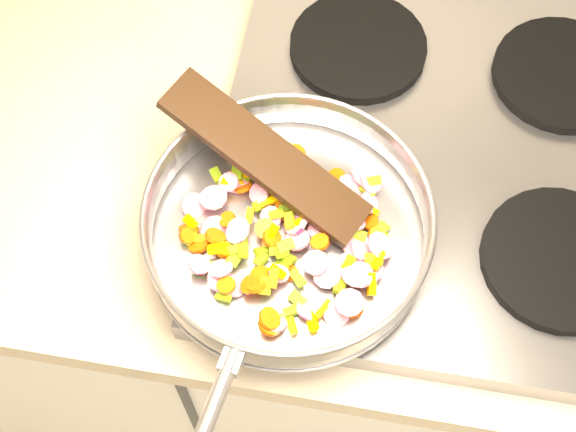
# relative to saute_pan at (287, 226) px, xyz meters

# --- Properties ---
(cooktop) EXTENTS (0.60, 0.60, 0.04)m
(cooktop) POSITION_rel_saute_pan_xyz_m (0.19, 0.17, -0.07)
(cooktop) COLOR #939399
(cooktop) RESTS_ON counter_top
(grate_fl) EXTENTS (0.19, 0.19, 0.02)m
(grate_fl) POSITION_rel_saute_pan_xyz_m (0.05, 0.03, -0.04)
(grate_fl) COLOR black
(grate_fl) RESTS_ON cooktop
(grate_fr) EXTENTS (0.19, 0.19, 0.02)m
(grate_fr) POSITION_rel_saute_pan_xyz_m (0.33, 0.03, -0.04)
(grate_fr) COLOR black
(grate_fr) RESTS_ON cooktop
(grate_bl) EXTENTS (0.19, 0.19, 0.02)m
(grate_bl) POSITION_rel_saute_pan_xyz_m (0.05, 0.31, -0.04)
(grate_bl) COLOR black
(grate_bl) RESTS_ON cooktop
(grate_br) EXTENTS (0.19, 0.19, 0.02)m
(grate_br) POSITION_rel_saute_pan_xyz_m (0.33, 0.31, -0.04)
(grate_br) COLOR black
(grate_br) RESTS_ON cooktop
(saute_pan) EXTENTS (0.38, 0.55, 0.06)m
(saute_pan) POSITION_rel_saute_pan_xyz_m (0.00, 0.00, 0.00)
(saute_pan) COLOR #9E9EA5
(saute_pan) RESTS_ON grate_fl
(vegetable_heap) EXTENTS (0.27, 0.26, 0.05)m
(vegetable_heap) POSITION_rel_saute_pan_xyz_m (0.00, -0.00, -0.01)
(vegetable_heap) COLOR #C1124F
(vegetable_heap) RESTS_ON saute_pan
(wooden_spatula) EXTENTS (0.27, 0.17, 0.09)m
(wooden_spatula) POSITION_rel_saute_pan_xyz_m (-0.04, 0.07, 0.03)
(wooden_spatula) COLOR black
(wooden_spatula) RESTS_ON saute_pan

